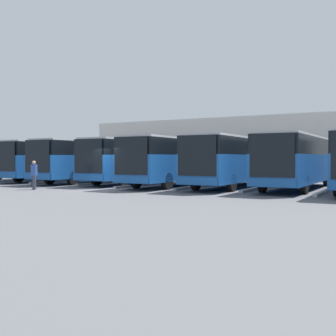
# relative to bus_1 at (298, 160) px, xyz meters

# --- Properties ---
(ground_plane) EXTENTS (600.00, 600.00, 0.00)m
(ground_plane) POSITION_rel_bus_1_xyz_m (9.87, 6.36, -1.82)
(ground_plane) COLOR #5B5B60
(curb_divider_0) EXTENTS (0.35, 5.98, 0.15)m
(curb_divider_0) POSITION_rel_bus_1_xyz_m (-1.97, 2.29, -1.74)
(curb_divider_0) COLOR #B2B2AD
(curb_divider_0) RESTS_ON ground_plane
(bus_1) EXTENTS (2.77, 11.91, 3.25)m
(bus_1) POSITION_rel_bus_1_xyz_m (0.00, 0.00, 0.00)
(bus_1) COLOR #19519E
(bus_1) RESTS_ON ground_plane
(curb_divider_1) EXTENTS (0.35, 5.98, 0.15)m
(curb_divider_1) POSITION_rel_bus_1_xyz_m (1.98, 1.75, -1.74)
(curb_divider_1) COLOR #B2B2AD
(curb_divider_1) RESTS_ON ground_plane
(bus_2) EXTENTS (2.77, 11.91, 3.25)m
(bus_2) POSITION_rel_bus_1_xyz_m (3.95, 0.32, 0.00)
(bus_2) COLOR #19519E
(bus_2) RESTS_ON ground_plane
(curb_divider_2) EXTENTS (0.35, 5.98, 0.15)m
(curb_divider_2) POSITION_rel_bus_1_xyz_m (5.92, 2.07, -1.74)
(curb_divider_2) COLOR #B2B2AD
(curb_divider_2) RESTS_ON ground_plane
(bus_3) EXTENTS (2.77, 11.91, 3.25)m
(bus_3) POSITION_rel_bus_1_xyz_m (7.90, 0.80, 0.00)
(bus_3) COLOR #19519E
(bus_3) RESTS_ON ground_plane
(curb_divider_3) EXTENTS (0.35, 5.98, 0.15)m
(curb_divider_3) POSITION_rel_bus_1_xyz_m (9.87, 2.56, -1.74)
(curb_divider_3) COLOR #B2B2AD
(curb_divider_3) RESTS_ON ground_plane
(bus_4) EXTENTS (2.77, 11.91, 3.25)m
(bus_4) POSITION_rel_bus_1_xyz_m (11.85, -0.10, 0.00)
(bus_4) COLOR #19519E
(bus_4) RESTS_ON ground_plane
(curb_divider_4) EXTENTS (0.35, 5.98, 0.15)m
(curb_divider_4) POSITION_rel_bus_1_xyz_m (13.82, 1.65, -1.74)
(curb_divider_4) COLOR #B2B2AD
(curb_divider_4) RESTS_ON ground_plane
(bus_5) EXTENTS (2.77, 11.91, 3.25)m
(bus_5) POSITION_rel_bus_1_xyz_m (15.80, 0.47, 0.00)
(bus_5) COLOR #19519E
(bus_5) RESTS_ON ground_plane
(curb_divider_5) EXTENTS (0.35, 5.98, 0.15)m
(curb_divider_5) POSITION_rel_bus_1_xyz_m (17.77, 2.22, -1.74)
(curb_divider_5) COLOR #B2B2AD
(curb_divider_5) RESTS_ON ground_plane
(bus_6) EXTENTS (2.77, 11.91, 3.25)m
(bus_6) POSITION_rel_bus_1_xyz_m (19.75, -0.05, 0.00)
(bus_6) COLOR #19519E
(bus_6) RESTS_ON ground_plane
(curb_divider_6) EXTENTS (0.35, 5.98, 0.15)m
(curb_divider_6) POSITION_rel_bus_1_xyz_m (21.72, 1.71, -1.74)
(curb_divider_6) COLOR #B2B2AD
(curb_divider_6) RESTS_ON ground_plane
(bus_7) EXTENTS (2.77, 11.91, 3.25)m
(bus_7) POSITION_rel_bus_1_xyz_m (23.70, 0.73, 0.00)
(bus_7) COLOR #19519E
(bus_7) RESTS_ON ground_plane
(pedestrian) EXTENTS (0.54, 0.54, 1.74)m
(pedestrian) POSITION_rel_bus_1_xyz_m (13.66, 8.47, -0.88)
(pedestrian) COLOR #38384C
(pedestrian) RESTS_ON ground_plane
(station_building) EXTENTS (30.28, 12.44, 5.87)m
(station_building) POSITION_rel_bus_1_xyz_m (9.87, -16.22, 1.15)
(station_building) COLOR beige
(station_building) RESTS_ON ground_plane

